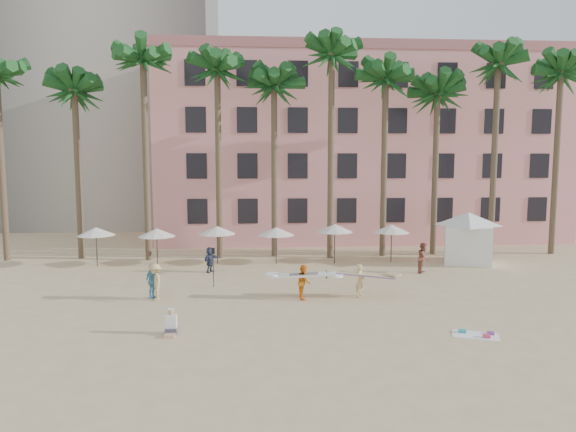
{
  "coord_description": "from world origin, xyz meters",
  "views": [
    {
      "loc": [
        -2.44,
        -22.02,
        7.07
      ],
      "look_at": [
        -0.62,
        6.0,
        4.0
      ],
      "focal_mm": 32.0,
      "sensor_mm": 36.0,
      "label": 1
    }
  ],
  "objects_px": {
    "cabana": "(468,233)",
    "carrier_yellow": "(360,278)",
    "carrier_white": "(304,280)",
    "pink_hotel": "(355,150)"
  },
  "relations": [
    {
      "from": "cabana",
      "to": "carrier_yellow",
      "type": "bearing_deg",
      "value": -137.82
    },
    {
      "from": "carrier_white",
      "to": "cabana",
      "type": "bearing_deg",
      "value": 34.96
    },
    {
      "from": "carrier_yellow",
      "to": "carrier_white",
      "type": "xyz_separation_m",
      "value": [
        -2.94,
        -0.15,
        -0.04
      ]
    },
    {
      "from": "cabana",
      "to": "carrier_yellow",
      "type": "xyz_separation_m",
      "value": [
        -9.22,
        -8.35,
        -1.08
      ]
    },
    {
      "from": "pink_hotel",
      "to": "carrier_white",
      "type": "height_order",
      "value": "pink_hotel"
    },
    {
      "from": "pink_hotel",
      "to": "carrier_white",
      "type": "relative_size",
      "value": 10.57
    },
    {
      "from": "carrier_white",
      "to": "pink_hotel",
      "type": "bearing_deg",
      "value": 72.77
    },
    {
      "from": "carrier_white",
      "to": "carrier_yellow",
      "type": "bearing_deg",
      "value": 2.86
    },
    {
      "from": "pink_hotel",
      "to": "carrier_white",
      "type": "xyz_separation_m",
      "value": [
        -6.96,
        -22.45,
        -7.05
      ]
    },
    {
      "from": "carrier_yellow",
      "to": "carrier_white",
      "type": "distance_m",
      "value": 2.94
    }
  ]
}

